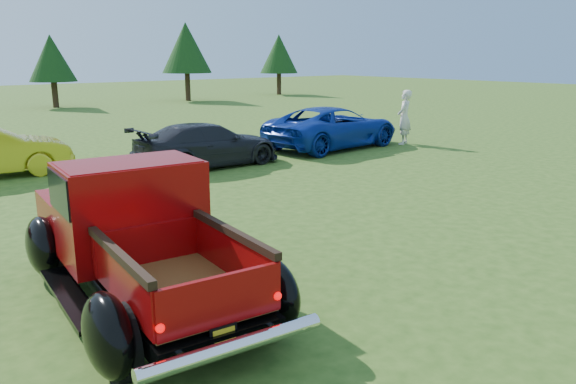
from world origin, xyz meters
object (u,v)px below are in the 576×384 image
(tree_east, at_px, (186,48))
(pickup_truck, at_px, (133,232))
(tree_mid_right, at_px, (52,58))
(show_car_blue, at_px, (333,127))
(spectator, at_px, (404,117))
(tree_far_east, at_px, (279,54))
(show_car_grey, at_px, (208,145))

(tree_east, height_order, pickup_truck, tree_east)
(tree_mid_right, height_order, pickup_truck, tree_mid_right)
(pickup_truck, xyz_separation_m, show_car_blue, (10.64, 7.37, -0.15))
(tree_east, xyz_separation_m, spectator, (-3.75, -22.70, -2.67))
(tree_far_east, bearing_deg, spectator, -118.28)
(pickup_truck, distance_m, show_car_grey, 9.02)
(tree_mid_right, xyz_separation_m, tree_east, (9.00, -0.50, 0.68))
(show_car_grey, distance_m, show_car_blue, 5.19)
(tree_mid_right, relative_size, spectator, 2.24)
(tree_mid_right, bearing_deg, tree_east, -3.18)
(tree_mid_right, relative_size, show_car_grey, 1.00)
(tree_far_east, bearing_deg, show_car_grey, -131.89)
(tree_east, height_order, show_car_grey, tree_east)
(tree_far_east, relative_size, pickup_truck, 0.94)
(tree_mid_right, distance_m, tree_east, 9.04)
(show_car_grey, relative_size, spectator, 2.24)
(pickup_truck, xyz_separation_m, spectator, (13.20, 6.33, 0.11))
(tree_far_east, distance_m, show_car_grey, 30.81)
(show_car_blue, bearing_deg, tree_mid_right, 2.24)
(tree_mid_right, xyz_separation_m, show_car_grey, (-2.50, -22.36, -2.33))
(show_car_blue, height_order, spectator, spectator)
(show_car_blue, distance_m, spectator, 2.78)
(tree_east, relative_size, spectator, 2.75)
(tree_east, bearing_deg, show_car_grey, -117.75)
(show_car_blue, bearing_deg, pickup_truck, 120.04)
(tree_mid_right, distance_m, tree_far_east, 18.01)
(tree_far_east, xyz_separation_m, show_car_blue, (-15.31, -22.66, -2.53))
(pickup_truck, bearing_deg, show_car_grey, 57.98)
(show_car_grey, height_order, show_car_blue, show_car_blue)
(show_car_grey, height_order, spectator, spectator)
(pickup_truck, xyz_separation_m, show_car_grey, (5.45, 7.18, -0.23))
(tree_far_east, bearing_deg, pickup_truck, -130.83)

